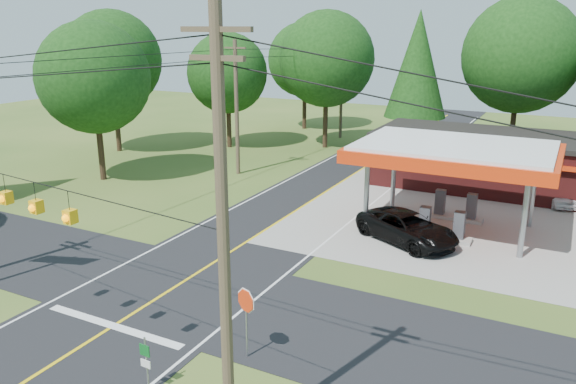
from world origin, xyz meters
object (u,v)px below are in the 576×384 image
at_px(gas_canopy, 454,155).
at_px(suv_car, 407,228).
at_px(octagonal_stop_sign, 246,306).
at_px(sedan_car, 559,193).

xyz_separation_m(gas_canopy, suv_car, (-1.52, -3.00, -3.47)).
bearing_deg(gas_canopy, octagonal_stop_sign, -102.02).
distance_m(sedan_car, octagonal_stop_sign, 25.57).
bearing_deg(sedan_car, suv_car, -139.86).
height_order(gas_canopy, octagonal_stop_sign, gas_canopy).
relative_size(gas_canopy, suv_car, 1.86).
height_order(suv_car, octagonal_stop_sign, octagonal_stop_sign).
bearing_deg(sedan_car, gas_canopy, -141.56).
bearing_deg(octagonal_stop_sign, sedan_car, 70.12).
relative_size(suv_car, sedan_car, 1.42).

